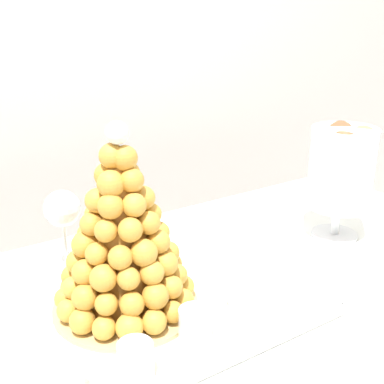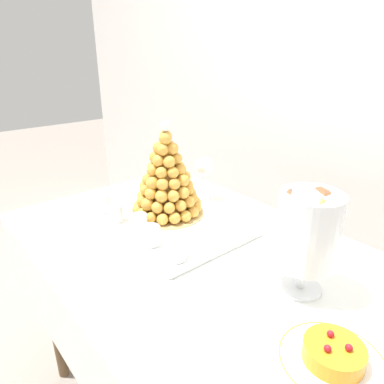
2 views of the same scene
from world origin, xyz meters
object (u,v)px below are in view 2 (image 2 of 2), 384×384
(dessert_cup_left, at_px, (105,203))
(dessert_cup_mid_right, at_px, (151,236))
(serving_tray, at_px, (167,221))
(fruit_tart_plate, at_px, (333,356))
(croquembouche, at_px, (167,179))
(dessert_cup_mid_left, at_px, (115,214))
(wine_glass, at_px, (204,168))
(dessert_cup_centre, at_px, (139,224))
(macaron_goblet, at_px, (308,230))
(dessert_cup_right, at_px, (176,251))

(dessert_cup_left, relative_size, dessert_cup_mid_right, 1.01)
(serving_tray, relative_size, dessert_cup_mid_right, 9.22)
(dessert_cup_mid_right, relative_size, fruit_tart_plate, 0.28)
(croquembouche, relative_size, dessert_cup_mid_left, 5.74)
(serving_tray, relative_size, dessert_cup_mid_left, 9.37)
(serving_tray, xyz_separation_m, wine_glass, (-0.08, 0.24, 0.12))
(croquembouche, distance_m, dessert_cup_centre, 0.19)
(dessert_cup_left, height_order, wine_glass, wine_glass)
(dessert_cup_left, bearing_deg, croquembouche, 43.67)
(dessert_cup_mid_left, height_order, dessert_cup_mid_right, dessert_cup_mid_left)
(serving_tray, distance_m, dessert_cup_left, 0.24)
(dessert_cup_left, bearing_deg, wine_glass, 70.04)
(dessert_cup_mid_left, xyz_separation_m, macaron_goblet, (0.61, 0.18, 0.13))
(dessert_cup_left, xyz_separation_m, dessert_cup_mid_right, (0.30, -0.00, -0.00))
(fruit_tart_plate, bearing_deg, dessert_cup_left, -178.25)
(fruit_tart_plate, bearing_deg, serving_tray, 171.80)
(dessert_cup_centre, height_order, dessert_cup_mid_right, dessert_cup_centre)
(wine_glass, bearing_deg, serving_tray, -72.36)
(dessert_cup_left, relative_size, wine_glass, 0.35)
(dessert_cup_right, bearing_deg, wine_glass, 128.70)
(dessert_cup_centre, xyz_separation_m, wine_glass, (-0.08, 0.35, 0.09))
(serving_tray, bearing_deg, dessert_cup_mid_right, -53.28)
(dessert_cup_mid_right, distance_m, fruit_tart_plate, 0.58)
(dessert_cup_mid_right, bearing_deg, macaron_goblet, 23.00)
(serving_tray, height_order, dessert_cup_mid_left, dessert_cup_mid_left)
(croquembouche, bearing_deg, dessert_cup_mid_right, -49.82)
(macaron_goblet, bearing_deg, dessert_cup_right, -150.78)
(macaron_goblet, bearing_deg, dessert_cup_mid_right, -157.00)
(dessert_cup_mid_left, bearing_deg, dessert_cup_left, 173.21)
(serving_tray, height_order, dessert_cup_right, dessert_cup_right)
(croquembouche, distance_m, wine_glass, 0.21)
(dessert_cup_mid_right, relative_size, dessert_cup_right, 1.05)
(serving_tray, xyz_separation_m, dessert_cup_mid_right, (0.09, -0.13, 0.03))
(dessert_cup_centre, bearing_deg, dessert_cup_mid_left, -168.53)
(serving_tray, height_order, fruit_tart_plate, fruit_tart_plate)
(dessert_cup_centre, xyz_separation_m, dessert_cup_right, (0.20, -0.00, -0.00))
(dessert_cup_left, bearing_deg, dessert_cup_mid_right, -0.42)
(fruit_tart_plate, bearing_deg, dessert_cup_centre, -178.69)
(macaron_goblet, distance_m, fruit_tart_plate, 0.27)
(dessert_cup_right, bearing_deg, dessert_cup_mid_left, -176.61)
(fruit_tart_plate, distance_m, wine_glass, 0.83)
(dessert_cup_centre, relative_size, dessert_cup_mid_right, 0.99)
(dessert_cup_centre, height_order, macaron_goblet, macaron_goblet)
(dessert_cup_mid_right, height_order, macaron_goblet, macaron_goblet)
(fruit_tart_plate, bearing_deg, dessert_cup_mid_left, -177.16)
(croquembouche, xyz_separation_m, macaron_goblet, (0.54, 0.01, 0.02))
(croquembouche, relative_size, macaron_goblet, 1.20)
(serving_tray, distance_m, croquembouche, 0.15)
(dessert_cup_mid_right, bearing_deg, croquembouche, 130.18)
(serving_tray, bearing_deg, dessert_cup_left, -149.17)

